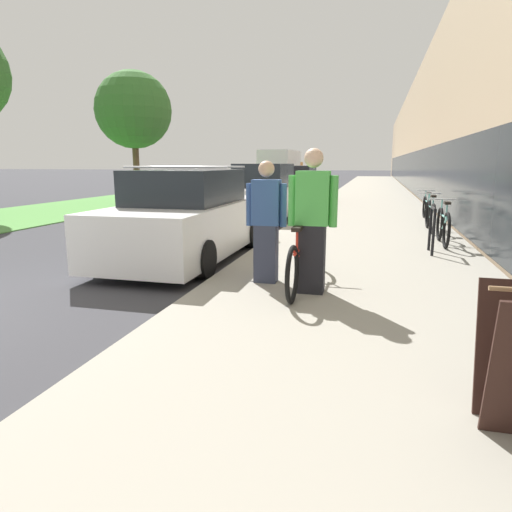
{
  "coord_description": "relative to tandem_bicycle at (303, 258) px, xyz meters",
  "views": [
    {
      "loc": [
        5.41,
        -3.26,
        1.73
      ],
      "look_at": [
        0.88,
        14.16,
        -1.95
      ],
      "focal_mm": 32.0,
      "sensor_mm": 36.0,
      "label": 1
    }
  ],
  "objects": [
    {
      "name": "cruiser_bike_middle",
      "position": [
        2.21,
        5.82,
        0.0
      ],
      "size": [
        0.52,
        1.78,
        0.9
      ],
      "color": "black",
      "rests_on": "sidewalk_slab"
    },
    {
      "name": "sidewalk_slab",
      "position": [
        0.73,
        18.35,
        -0.43
      ],
      "size": [
        4.17,
        70.0,
        0.11
      ],
      "color": "gray",
      "rests_on": "ground"
    },
    {
      "name": "vintage_roadster_curbside",
      "position": [
        -2.47,
        8.03,
        0.28
      ],
      "size": [
        1.78,
        4.46,
        1.71
      ],
      "color": "white",
      "rests_on": "ground"
    },
    {
      "name": "cruiser_bike_nearest",
      "position": [
        2.25,
        3.86,
        0.01
      ],
      "size": [
        0.52,
        1.68,
        0.9
      ],
      "color": "black",
      "rests_on": "sidewalk_slab"
    },
    {
      "name": "parked_sedan_curbside",
      "position": [
        -2.4,
        1.78,
        0.25
      ],
      "size": [
        1.9,
        4.49,
        1.68
      ],
      "color": "white",
      "rests_on": "ground"
    },
    {
      "name": "cruiser_bike_farthest",
      "position": [
        2.35,
        8.07,
        -0.02
      ],
      "size": [
        0.52,
        1.8,
        0.83
      ],
      "color": "black",
      "rests_on": "sidewalk_slab"
    },
    {
      "name": "person_bystander",
      "position": [
        -0.53,
        0.08,
        0.46
      ],
      "size": [
        0.56,
        0.22,
        1.65
      ],
      "color": "#33384C",
      "rests_on": "sidewalk_slab"
    },
    {
      "name": "lawn_strip",
      "position": [
        -10.52,
        22.35,
        -0.47
      ],
      "size": [
        4.88,
        70.0,
        0.03
      ],
      "color": "#518E42",
      "rests_on": "ground"
    },
    {
      "name": "person_rider",
      "position": [
        0.15,
        -0.29,
        0.53
      ],
      "size": [
        0.61,
        0.24,
        1.8
      ],
      "color": "black",
      "rests_on": "sidewalk_slab"
    },
    {
      "name": "bike_rack_hoop",
      "position": [
        1.92,
        2.85,
        0.14
      ],
      "size": [
        0.05,
        0.6,
        0.84
      ],
      "color": "black",
      "rests_on": "sidewalk_slab"
    },
    {
      "name": "parked_sedan_far",
      "position": [
        -2.41,
        13.58,
        0.24
      ],
      "size": [
        1.75,
        4.55,
        1.62
      ],
      "color": "maroon",
      "rests_on": "ground"
    },
    {
      "name": "moving_truck",
      "position": [
        -6.18,
        29.14,
        0.87
      ],
      "size": [
        2.3,
        7.44,
        2.65
      ],
      "color": "orange",
      "rests_on": "ground"
    },
    {
      "name": "storefront_facade",
      "position": [
        7.85,
        26.35,
        2.89
      ],
      "size": [
        10.01,
        70.0,
        6.77
      ],
      "color": "tan",
      "rests_on": "ground"
    },
    {
      "name": "tandem_bicycle",
      "position": [
        0.0,
        0.0,
        0.0
      ],
      "size": [
        0.52,
        2.33,
        0.87
      ],
      "color": "black",
      "rests_on": "sidewalk_slab"
    },
    {
      "name": "street_tree_far",
      "position": [
        -9.49,
        12.79,
        3.5
      ],
      "size": [
        3.31,
        3.31,
        5.66
      ],
      "color": "brown",
      "rests_on": "ground"
    }
  ]
}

